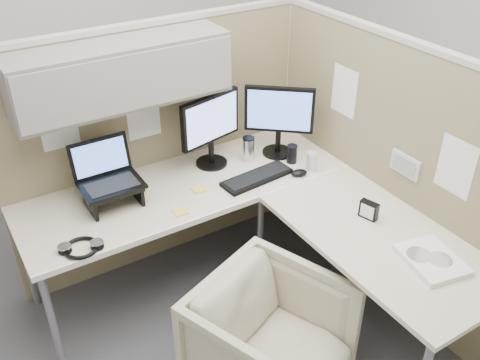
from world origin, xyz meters
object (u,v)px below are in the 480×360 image
desk (255,213)px  keyboard (257,178)px  office_chair (271,336)px  monitor_left (211,125)px

desk → keyboard: keyboard is taller
desk → office_chair: 0.69m
keyboard → office_chair: bearing=-123.1°
desk → office_chair: desk is taller
office_chair → keyboard: bearing=40.6°
monitor_left → keyboard: size_ratio=1.02×
desk → office_chair: size_ratio=2.84×
monitor_left → office_chair: bearing=-117.5°
office_chair → monitor_left: size_ratio=1.51×
desk → keyboard: 0.30m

